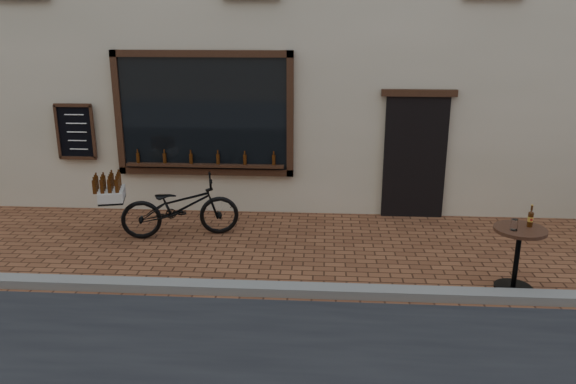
{
  "coord_description": "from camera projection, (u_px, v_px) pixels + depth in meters",
  "views": [
    {
      "loc": [
        0.3,
        -6.47,
        3.43
      ],
      "look_at": [
        -0.23,
        1.2,
        1.1
      ],
      "focal_mm": 35.0,
      "sensor_mm": 36.0,
      "label": 1
    }
  ],
  "objects": [
    {
      "name": "kerb",
      "position": [
        300.0,
        290.0,
        7.37
      ],
      "size": [
        90.0,
        0.25,
        0.12
      ],
      "primitive_type": "cube",
      "color": "slate",
      "rests_on": "ground"
    },
    {
      "name": "ground",
      "position": [
        299.0,
        301.0,
        7.2
      ],
      "size": [
        90.0,
        90.0,
        0.0
      ],
      "primitive_type": "plane",
      "color": "brown",
      "rests_on": "ground"
    },
    {
      "name": "bistro_table",
      "position": [
        519.0,
        246.0,
        7.37
      ],
      "size": [
        0.67,
        0.67,
        1.16
      ],
      "color": "black",
      "rests_on": "ground"
    },
    {
      "name": "cargo_bicycle",
      "position": [
        178.0,
        206.0,
        9.26
      ],
      "size": [
        2.31,
        1.15,
        1.08
      ],
      "rotation": [
        0.0,
        0.0,
        1.82
      ],
      "color": "black",
      "rests_on": "ground"
    }
  ]
}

